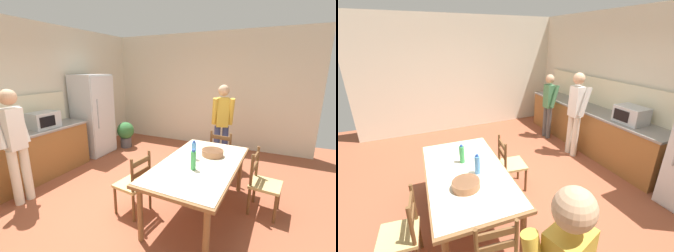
% 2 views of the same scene
% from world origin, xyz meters
% --- Properties ---
extents(ground_plane, '(8.32, 8.32, 0.00)m').
position_xyz_m(ground_plane, '(0.00, 0.00, 0.00)').
color(ground_plane, brown).
extents(wall_back, '(6.52, 0.12, 2.90)m').
position_xyz_m(wall_back, '(0.00, 2.66, 1.45)').
color(wall_back, beige).
rests_on(wall_back, ground).
extents(wall_right, '(0.12, 5.20, 2.90)m').
position_xyz_m(wall_right, '(3.26, 0.00, 1.45)').
color(wall_right, beige).
rests_on(wall_right, ground).
extents(refrigerator, '(0.75, 0.73, 1.88)m').
position_xyz_m(refrigerator, '(1.39, 2.19, 0.94)').
color(refrigerator, silver).
rests_on(refrigerator, ground).
extents(microwave, '(0.50, 0.39, 0.30)m').
position_xyz_m(microwave, '(0.13, 2.21, 1.08)').
color(microwave, '#B2B7BC').
rests_on(microwave, kitchen_counter).
extents(dining_table, '(1.95, 1.08, 0.76)m').
position_xyz_m(dining_table, '(0.22, -0.84, 0.68)').
color(dining_table, brown).
rests_on(dining_table, ground).
extents(bottle_near_centre, '(0.07, 0.07, 0.27)m').
position_xyz_m(bottle_near_centre, '(-0.02, -0.83, 0.88)').
color(bottle_near_centre, green).
rests_on(bottle_near_centre, dining_table).
extents(bottle_off_centre, '(0.07, 0.07, 0.27)m').
position_xyz_m(bottle_off_centre, '(0.32, -0.71, 0.88)').
color(bottle_off_centre, '#4C8ED6').
rests_on(bottle_off_centre, dining_table).
extents(serving_bowl, '(0.32, 0.32, 0.09)m').
position_xyz_m(serving_bowl, '(0.55, -0.92, 0.81)').
color(serving_bowl, '#9E6642').
rests_on(serving_bowl, dining_table).
extents(chair_side_far_left, '(0.47, 0.45, 0.91)m').
position_xyz_m(chair_side_far_left, '(-0.18, -0.02, 0.44)').
color(chair_side_far_left, brown).
rests_on(chair_side_far_left, ground).
extents(chair_side_near_right, '(0.46, 0.44, 0.91)m').
position_xyz_m(chair_side_near_right, '(0.62, -1.65, 0.44)').
color(chair_side_near_right, brown).
rests_on(chair_side_near_right, ground).
extents(chair_head_end, '(0.45, 0.47, 0.91)m').
position_xyz_m(chair_head_end, '(1.47, -0.88, 0.44)').
color(chair_head_end, brown).
rests_on(chair_head_end, ground).
extents(person_at_counter, '(0.44, 0.30, 1.74)m').
position_xyz_m(person_at_counter, '(-0.71, 1.69, 0.98)').
color(person_at_counter, silver).
rests_on(person_at_counter, ground).
extents(person_by_table, '(0.37, 0.48, 1.70)m').
position_xyz_m(person_by_table, '(2.02, -0.73, 0.96)').
color(person_by_table, navy).
rests_on(person_by_table, ground).
extents(potted_plant, '(0.44, 0.44, 0.67)m').
position_xyz_m(potted_plant, '(2.05, 1.76, 0.39)').
color(potted_plant, '#4C4C51').
rests_on(potted_plant, ground).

